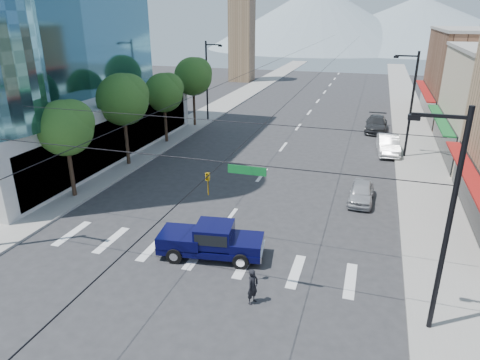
# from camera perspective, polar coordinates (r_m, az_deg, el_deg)

# --- Properties ---
(ground) EXTENTS (160.00, 160.00, 0.00)m
(ground) POSITION_cam_1_polar(r_m,az_deg,el_deg) (21.60, -6.73, -11.92)
(ground) COLOR #28282B
(ground) RESTS_ON ground
(sidewalk_left) EXTENTS (4.00, 120.00, 0.15)m
(sidewalk_left) POSITION_cam_1_polar(r_m,az_deg,el_deg) (60.87, -1.87, 10.17)
(sidewalk_left) COLOR gray
(sidewalk_left) RESTS_ON ground
(sidewalk_right) EXTENTS (4.00, 120.00, 0.15)m
(sidewalk_right) POSITION_cam_1_polar(r_m,az_deg,el_deg) (57.74, 21.49, 8.11)
(sidewalk_right) COLOR gray
(sidewalk_right) RESTS_ON ground
(clock_tower) EXTENTS (4.80, 4.80, 20.40)m
(clock_tower) POSITION_cam_1_polar(r_m,az_deg,el_deg) (82.05, 0.25, 20.47)
(clock_tower) COLOR #8C6B4C
(clock_tower) RESTS_ON ground
(mountain_left) EXTENTS (80.00, 80.00, 22.00)m
(mountain_left) POSITION_cam_1_polar(r_m,az_deg,el_deg) (167.93, 10.30, 20.68)
(mountain_left) COLOR gray
(mountain_left) RESTS_ON ground
(mountain_right) EXTENTS (90.00, 90.00, 18.00)m
(mountain_right) POSITION_cam_1_polar(r_m,az_deg,el_deg) (176.83, 22.66, 18.84)
(mountain_right) COLOR gray
(mountain_right) RESTS_ON ground
(tree_near) EXTENTS (3.65, 3.64, 6.71)m
(tree_near) POSITION_cam_1_polar(r_m,az_deg,el_deg) (30.08, -22.05, 6.68)
(tree_near) COLOR black
(tree_near) RESTS_ON ground
(tree_midnear) EXTENTS (4.09, 4.09, 7.52)m
(tree_midnear) POSITION_cam_1_polar(r_m,az_deg,el_deg) (35.50, -15.15, 10.52)
(tree_midnear) COLOR black
(tree_midnear) RESTS_ON ground
(tree_midfar) EXTENTS (3.65, 3.64, 6.71)m
(tree_midfar) POSITION_cam_1_polar(r_m,az_deg,el_deg) (41.59, -9.93, 11.57)
(tree_midfar) COLOR black
(tree_midfar) RESTS_ON ground
(tree_far) EXTENTS (4.09, 4.09, 7.52)m
(tree_far) POSITION_cam_1_polar(r_m,az_deg,el_deg) (47.77, -6.10, 13.71)
(tree_far) COLOR black
(tree_far) RESTS_ON ground
(signal_rig) EXTENTS (21.80, 0.20, 9.00)m
(signal_rig) POSITION_cam_1_polar(r_m,az_deg,el_deg) (18.55, -8.04, -1.54)
(signal_rig) COLOR black
(signal_rig) RESTS_ON ground
(lamp_pole_nw) EXTENTS (2.00, 0.25, 9.00)m
(lamp_pole_nw) POSITION_cam_1_polar(r_m,az_deg,el_deg) (50.36, -4.31, 13.41)
(lamp_pole_nw) COLOR black
(lamp_pole_nw) RESTS_ON ground
(lamp_pole_ne) EXTENTS (2.00, 0.25, 9.00)m
(lamp_pole_ne) POSITION_cam_1_polar(r_m,az_deg,el_deg) (39.09, 21.76, 9.71)
(lamp_pole_ne) COLOR black
(lamp_pole_ne) RESTS_ON ground
(pickup_truck) EXTENTS (5.65, 2.72, 1.84)m
(pickup_truck) POSITION_cam_1_polar(r_m,az_deg,el_deg) (22.18, -3.95, -7.96)
(pickup_truck) COLOR #070737
(pickup_truck) RESTS_ON ground
(pedestrian) EXTENTS (0.59, 0.71, 1.65)m
(pedestrian) POSITION_cam_1_polar(r_m,az_deg,el_deg) (18.95, 1.71, -14.00)
(pedestrian) COLOR black
(pedestrian) RESTS_ON ground
(parked_car_near) EXTENTS (1.68, 3.98, 1.34)m
(parked_car_near) POSITION_cam_1_polar(r_m,az_deg,el_deg) (29.65, 15.86, -1.58)
(parked_car_near) COLOR #B9B9BE
(parked_car_near) RESTS_ON ground
(parked_car_mid) EXTENTS (2.10, 5.09, 1.64)m
(parked_car_mid) POSITION_cam_1_polar(r_m,az_deg,el_deg) (40.78, 19.15, 4.49)
(parked_car_mid) COLOR white
(parked_car_mid) RESTS_ON ground
(parked_car_far) EXTENTS (2.33, 5.47, 1.57)m
(parked_car_far) POSITION_cam_1_polar(r_m,az_deg,el_deg) (48.46, 17.71, 7.15)
(parked_car_far) COLOR #2E2F31
(parked_car_far) RESTS_ON ground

